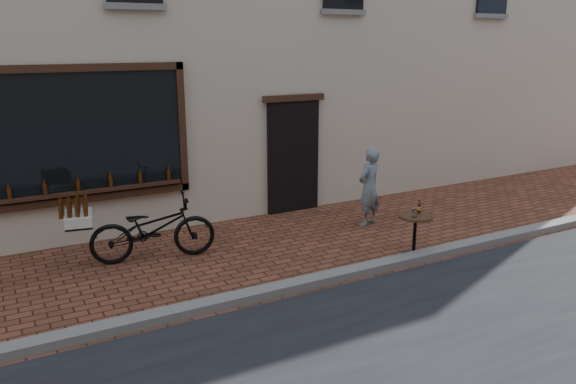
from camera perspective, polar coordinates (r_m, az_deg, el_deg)
name	(u,v)px	position (r m, az deg, el deg)	size (l,w,h in m)	color
ground	(294,297)	(7.66, 0.58, -10.60)	(90.00, 90.00, 0.00)	#552D1B
kerb	(287,287)	(7.79, -0.14, -9.64)	(90.00, 0.25, 0.12)	slate
cargo_bicycle	(150,228)	(8.95, -13.82, -3.60)	(2.33, 0.98, 1.08)	black
bistro_table	(415,227)	(9.02, 12.79, -3.51)	(0.54, 0.54, 0.93)	black
pedestrian	(369,187)	(10.40, 8.25, 0.50)	(0.53, 0.35, 1.44)	slate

